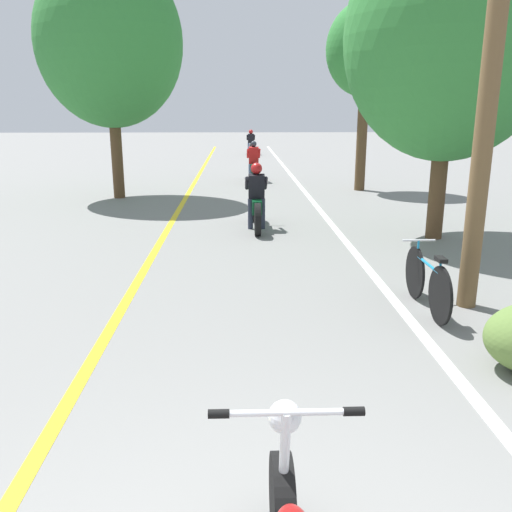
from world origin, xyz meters
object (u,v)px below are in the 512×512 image
(roadside_tree_left, at_px, (109,42))
(bicycle_parked, at_px, (427,281))
(motorcycle_rider_lead, at_px, (256,204))
(roadside_tree_right_near, at_px, (451,38))
(motorcycle_rider_mid, at_px, (254,167))
(motorcycle_rider_far, at_px, (251,145))
(utility_pole, at_px, (497,17))
(roadside_tree_right_far, at_px, (366,51))

(roadside_tree_left, height_order, bicycle_parked, roadside_tree_left)
(motorcycle_rider_lead, bearing_deg, roadside_tree_left, 131.44)
(roadside_tree_right_near, xyz_separation_m, motorcycle_rider_lead, (-3.52, 1.03, -3.23))
(motorcycle_rider_mid, bearing_deg, roadside_tree_left, -139.66)
(roadside_tree_right_near, xyz_separation_m, roadside_tree_left, (-7.38, 5.39, 0.50))
(motorcycle_rider_far, bearing_deg, bicycle_parked, -86.22)
(motorcycle_rider_far, height_order, bicycle_parked, motorcycle_rider_far)
(utility_pole, bearing_deg, roadside_tree_left, 124.92)
(motorcycle_rider_mid, xyz_separation_m, motorcycle_rider_far, (0.20, 11.88, -0.00))
(roadside_tree_right_far, height_order, motorcycle_rider_lead, roadside_tree_right_far)
(motorcycle_rider_far, distance_m, bicycle_parked, 24.74)
(roadside_tree_left, bearing_deg, roadside_tree_right_near, -36.17)
(roadside_tree_right_far, distance_m, bicycle_parked, 11.41)
(roadside_tree_right_far, xyz_separation_m, roadside_tree_left, (-7.34, -1.28, 0.08))
(motorcycle_rider_far, bearing_deg, motorcycle_rider_mid, -90.95)
(motorcycle_rider_mid, distance_m, bicycle_parked, 12.93)
(motorcycle_rider_lead, bearing_deg, roadside_tree_right_near, -16.24)
(roadside_tree_right_far, bearing_deg, utility_pole, -94.85)
(roadside_tree_right_near, distance_m, motorcycle_rider_far, 21.19)
(roadside_tree_left, distance_m, motorcycle_rider_far, 16.31)
(roadside_tree_right_near, distance_m, roadside_tree_left, 9.15)
(roadside_tree_right_far, distance_m, roadside_tree_left, 7.45)
(bicycle_parked, bearing_deg, motorcycle_rider_lead, 111.76)
(motorcycle_rider_far, bearing_deg, roadside_tree_left, -105.44)
(motorcycle_rider_lead, height_order, bicycle_parked, motorcycle_rider_lead)
(utility_pole, xyz_separation_m, motorcycle_rider_lead, (-2.59, 4.87, -2.98))
(roadside_tree_right_far, relative_size, motorcycle_rider_mid, 2.65)
(roadside_tree_right_near, relative_size, roadside_tree_right_far, 1.07)
(roadside_tree_right_far, distance_m, motorcycle_rider_lead, 7.57)
(motorcycle_rider_lead, distance_m, bicycle_parked, 5.40)
(roadside_tree_left, height_order, motorcycle_rider_far, roadside_tree_left)
(roadside_tree_left, xyz_separation_m, motorcycle_rider_far, (4.23, 15.31, -3.73))
(roadside_tree_right_far, bearing_deg, motorcycle_rider_lead, -121.71)
(roadside_tree_left, bearing_deg, roadside_tree_right_far, 9.86)
(roadside_tree_left, height_order, motorcycle_rider_mid, roadside_tree_left)
(roadside_tree_right_near, relative_size, motorcycle_rider_lead, 2.90)
(utility_pole, height_order, motorcycle_rider_far, utility_pole)
(roadside_tree_right_far, bearing_deg, roadside_tree_right_near, -89.71)
(roadside_tree_right_far, relative_size, roadside_tree_left, 0.86)
(utility_pole, relative_size, roadside_tree_right_far, 1.22)
(roadside_tree_right_near, height_order, motorcycle_rider_mid, roadside_tree_right_near)
(roadside_tree_right_far, bearing_deg, bicycle_parked, -97.95)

